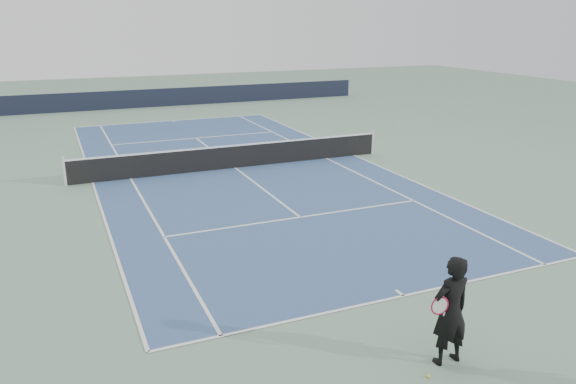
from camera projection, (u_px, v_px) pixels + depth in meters
name	position (u px, v px, depth m)	size (l,w,h in m)	color
ground	(235.00, 168.00, 22.63)	(80.00, 80.00, 0.00)	gray
court_surface	(235.00, 168.00, 22.63)	(10.97, 23.77, 0.01)	#375482
tennis_net	(235.00, 156.00, 22.48)	(12.90, 0.10, 1.07)	silver
windscreen_far	(154.00, 98.00, 38.18)	(30.00, 0.25, 1.20)	black
tennis_player	(450.00, 311.00, 9.58)	(0.84, 0.57, 2.00)	black
tennis_ball	(428.00, 376.00, 9.42)	(0.06, 0.06, 0.06)	yellow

